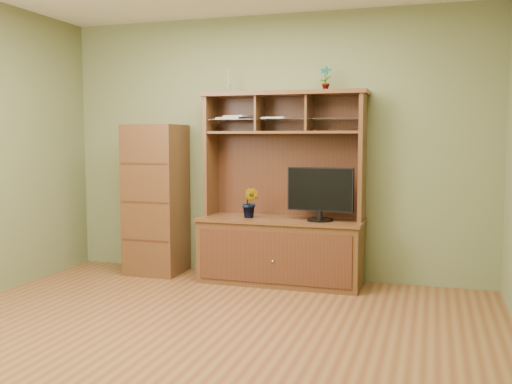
% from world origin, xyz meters
% --- Properties ---
extents(room, '(4.54, 4.04, 2.74)m').
position_xyz_m(room, '(0.00, 0.00, 1.35)').
color(room, brown).
rests_on(room, ground).
extents(media_hutch, '(1.66, 0.61, 1.90)m').
position_xyz_m(media_hutch, '(0.18, 1.73, 0.52)').
color(media_hutch, '#432213').
rests_on(media_hutch, room).
extents(monitor, '(0.65, 0.25, 0.51)m').
position_xyz_m(monitor, '(0.58, 1.65, 0.92)').
color(monitor, black).
rests_on(monitor, media_hutch).
extents(orchid_plant, '(0.19, 0.16, 0.31)m').
position_xyz_m(orchid_plant, '(-0.12, 1.65, 0.80)').
color(orchid_plant, '#336121').
rests_on(orchid_plant, media_hutch).
extents(top_plant, '(0.13, 0.09, 0.24)m').
position_xyz_m(top_plant, '(0.59, 1.80, 2.02)').
color(top_plant, '#2F6121').
rests_on(top_plant, media_hutch).
extents(reed_diffuser, '(0.05, 0.05, 0.25)m').
position_xyz_m(reed_diffuser, '(-0.40, 1.80, 2.00)').
color(reed_diffuser, silver).
rests_on(reed_diffuser, media_hutch).
extents(magazines, '(0.76, 0.24, 0.04)m').
position_xyz_m(magazines, '(-0.20, 1.80, 1.65)').
color(magazines, '#A6A7AB').
rests_on(magazines, media_hutch).
extents(side_cabinet, '(0.57, 0.52, 1.58)m').
position_xyz_m(side_cabinet, '(-1.20, 1.73, 0.79)').
color(side_cabinet, '#432213').
rests_on(side_cabinet, room).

